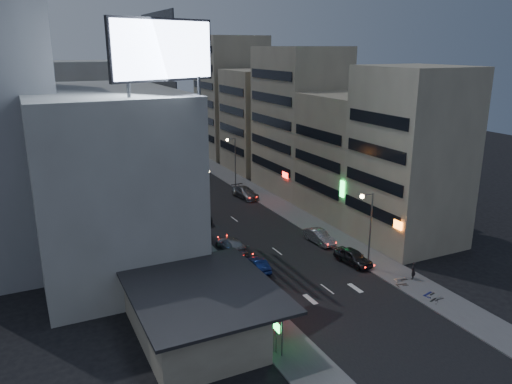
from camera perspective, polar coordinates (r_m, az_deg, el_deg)
ground at (r=45.49m, az=11.01°, el=-12.92°), size 180.00×180.00×0.00m
sidewalk_left at (r=67.20m, az=-10.14°, el=-2.99°), size 4.00×120.00×0.12m
sidewalk_right at (r=72.82m, az=2.03°, el=-1.21°), size 4.00×120.00×0.12m
food_court at (r=40.31m, az=-7.21°, el=-13.58°), size 11.00×13.00×3.88m
white_building at (r=53.48m, az=-16.92°, el=1.55°), size 14.00×24.00×18.00m
shophouse_near at (r=58.82m, az=17.23°, el=3.83°), size 10.00×11.00×20.00m
shophouse_mid at (r=68.16m, az=10.87°, el=4.19°), size 11.00×12.00×16.00m
shophouse_far at (r=78.02m, az=4.97°, el=8.17°), size 10.00×14.00×22.00m
far_left_a at (r=77.79m, az=-18.96°, el=6.58°), size 11.00×10.00×20.00m
far_left_b at (r=90.89m, az=-20.22°, el=6.15°), size 12.00×10.00×15.00m
far_right_a at (r=91.59m, az=0.38°, el=8.17°), size 11.00×12.00×18.00m
far_right_b at (r=104.08m, az=-2.84°, el=10.80°), size 12.00×12.00×24.00m
billboard at (r=42.89m, az=-10.57°, el=15.62°), size 9.52×3.75×6.20m
street_lamp_right_near at (r=50.98m, az=12.66°, el=-3.12°), size 1.60×0.44×8.02m
street_lamp_left at (r=58.89m, az=-6.28°, el=-0.17°), size 1.60×0.44×8.02m
street_lamp_right_far at (r=79.33m, az=-2.66°, el=4.21°), size 1.60×0.44×8.02m
parked_car_right_near at (r=53.63m, az=11.03°, el=-7.28°), size 2.40×4.83×1.58m
parked_car_right_mid at (r=58.56m, az=7.22°, el=-5.07°), size 1.89×4.68×1.51m
parked_car_left at (r=65.66m, az=-6.62°, el=-2.62°), size 3.37×6.00×1.59m
parked_car_right_far at (r=75.04m, az=-1.25°, el=-0.07°), size 2.78×5.76×1.62m
road_car_blue at (r=51.17m, az=0.18°, el=-8.32°), size 1.49×4.01×1.31m
road_car_silver at (r=55.81m, az=-2.81°, el=-6.05°), size 2.30×5.31×1.52m
person at (r=51.48m, az=17.53°, el=-8.56°), size 0.76×0.68×1.75m
scooter_black_a at (r=48.66m, az=19.82°, el=-10.77°), size 1.00×1.73×1.00m
scooter_silver_a at (r=49.07m, az=20.40°, el=-10.62°), size 0.56×1.60×0.97m
scooter_blue at (r=49.64m, az=19.33°, el=-10.10°), size 1.05×1.91×1.11m
scooter_black_b at (r=50.53m, az=16.85°, el=-9.43°), size 0.93×1.76×1.02m
scooter_silver_b at (r=51.63m, az=16.67°, el=-8.78°), size 0.94×1.94×1.14m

